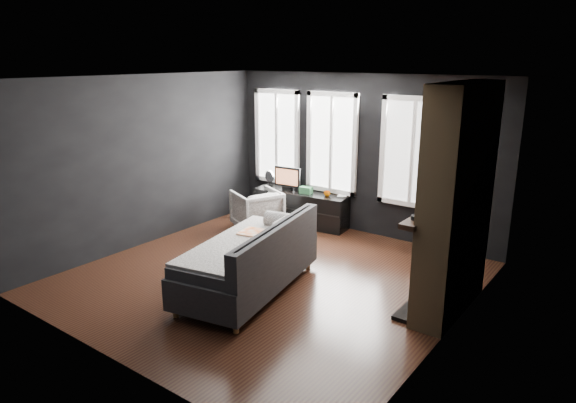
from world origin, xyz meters
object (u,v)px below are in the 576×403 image
Objects in this scene: armchair at (257,208)px; book at (338,190)px; sofa at (248,256)px; mug at (327,193)px; monitor at (288,177)px; media_console at (302,208)px; mantel_vase at (449,193)px.

book is at bearing 151.30° from armchair.
sofa is 2.50m from armchair.
monitor is at bearing -177.31° from mug.
monitor reaches higher than book.
book reaches higher than media_console.
monitor is 0.99m from book.
book is 2.80m from mantel_vase.
mantel_vase is (3.06, -1.19, 1.01)m from media_console.
sofa is 10.01× the size of book.
mantel_vase is (2.40, -1.32, 0.59)m from book.
book is at bearing 46.43° from mug.
book reaches higher than armchair.
sofa is at bearing -75.39° from media_console.
armchair is at bearing 172.27° from mantel_vase.
mantel_vase is at bearing -25.06° from mug.
sofa is 2.89× the size of armchair.
sofa is at bearing -68.50° from monitor.
monitor is at bearing -177.77° from media_console.
monitor is at bearing 161.20° from mantel_vase.
armchair is 3.69m from mantel_vase.
monitor reaches higher than armchair.
mug is 0.50× the size of book.
media_console is 0.64m from mug.
mug is 0.20m from book.
book is at bearing 151.11° from mantel_vase.
mug is at bearing -133.57° from book.
armchair reaches higher than mug.
mug is (0.53, -0.01, 0.36)m from media_console.
monitor is (-1.33, 2.65, 0.37)m from sofa.
armchair is 4.49× the size of mantel_vase.
book is 1.30× the size of mantel_vase.
armchair is 1.44× the size of monitor.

